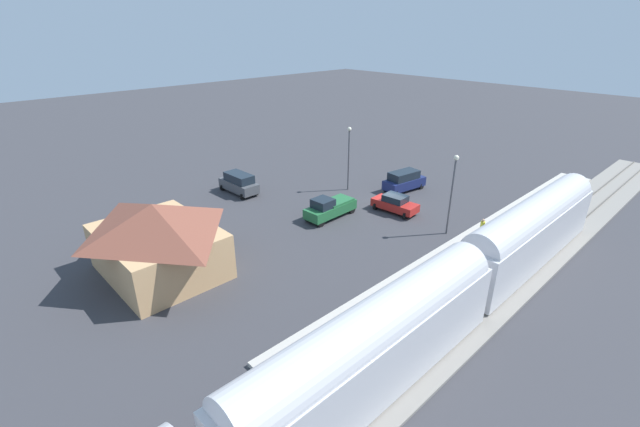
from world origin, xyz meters
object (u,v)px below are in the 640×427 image
object	(u,v)px
passenger_train	(375,344)
suv_charcoal	(239,183)
station_building	(157,237)
light_pole_near_platform	(453,185)
light_pole_lot_center	(349,151)
pickup_green	(330,207)
sedan_red	(395,203)
suv_navy	(404,181)
pedestrian_on_platform	(482,227)

from	to	relation	value
passenger_train	suv_charcoal	bearing A→B (deg)	-20.86
station_building	suv_charcoal	size ratio (longest dim) A/B	2.00
light_pole_near_platform	light_pole_lot_center	distance (m)	13.50
suv_charcoal	light_pole_near_platform	xyz separation A→B (m)	(-20.84, -7.65, 3.39)
passenger_train	light_pole_lot_center	distance (m)	28.35
pickup_green	sedan_red	xyz separation A→B (m)	(-3.45, -5.54, -0.15)
suv_navy	light_pole_lot_center	distance (m)	6.98
passenger_train	pickup_green	size ratio (longest dim) A/B	9.85
station_building	suv_navy	distance (m)	26.96
pickup_green	suv_navy	distance (m)	10.98
pedestrian_on_platform	suv_charcoal	size ratio (longest dim) A/B	0.35
pickup_green	passenger_train	bearing A→B (deg)	141.18
sedan_red	suv_charcoal	bearing A→B (deg)	28.80
sedan_red	passenger_train	bearing A→B (deg)	124.56
light_pole_near_platform	suv_navy	bearing A→B (deg)	-33.40
passenger_train	pedestrian_on_platform	bearing A→B (deg)	-77.90
suv_charcoal	suv_navy	world-z (taller)	same
sedan_red	pedestrian_on_platform	bearing A→B (deg)	-177.25
sedan_red	suv_navy	size ratio (longest dim) A/B	0.91
pedestrian_on_platform	light_pole_lot_center	size ratio (longest dim) A/B	0.24
station_building	suv_navy	size ratio (longest dim) A/B	1.93
pickup_green	light_pole_lot_center	distance (m)	8.48
suv_charcoal	light_pole_near_platform	world-z (taller)	light_pole_near_platform
passenger_train	light_pole_lot_center	xyz separation A→B (m)	(20.19, -19.83, 1.61)
suv_charcoal	pickup_green	xyz separation A→B (m)	(-11.33, -2.59, -0.12)
suv_charcoal	light_pole_lot_center	xyz separation A→B (m)	(-7.45, -9.30, 3.32)
suv_navy	light_pole_near_platform	xyz separation A→B (m)	(-8.96, 5.91, 3.39)
passenger_train	station_building	bearing A→B (deg)	8.61
suv_charcoal	suv_navy	xyz separation A→B (m)	(-11.88, -13.56, 0.00)
passenger_train	light_pole_lot_center	size ratio (longest dim) A/B	7.68
passenger_train	pedestrian_on_platform	world-z (taller)	passenger_train
light_pole_near_platform	passenger_train	bearing A→B (deg)	110.51
pickup_green	light_pole_near_platform	bearing A→B (deg)	-152.00
station_building	pickup_green	distance (m)	16.04
sedan_red	light_pole_lot_center	distance (m)	8.25
sedan_red	suv_navy	bearing A→B (deg)	-61.80
suv_navy	pickup_green	bearing A→B (deg)	87.15
passenger_train	suv_charcoal	distance (m)	29.63
suv_charcoal	sedan_red	distance (m)	16.88
pickup_green	light_pole_near_platform	world-z (taller)	light_pole_near_platform
pedestrian_on_platform	sedan_red	xyz separation A→B (m)	(8.76, 0.42, -0.40)
suv_navy	pedestrian_on_platform	bearing A→B (deg)	156.79
light_pole_lot_center	suv_charcoal	bearing A→B (deg)	51.31
station_building	light_pole_lot_center	xyz separation A→B (m)	(2.20, -22.56, 1.61)
light_pole_near_platform	pedestrian_on_platform	bearing A→B (deg)	-161.54
station_building	suv_navy	world-z (taller)	station_building
pedestrian_on_platform	pickup_green	size ratio (longest dim) A/B	0.31
pedestrian_on_platform	light_pole_lot_center	distance (m)	16.43
suv_charcoal	sedan_red	size ratio (longest dim) A/B	1.07
pickup_green	sedan_red	world-z (taller)	pickup_green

